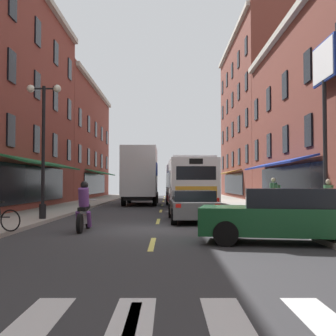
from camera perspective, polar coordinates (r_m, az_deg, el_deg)
The scene contains 14 objects.
ground_plane at distance 14.45m, azimuth -1.91°, elevation -8.62°, with size 34.80×80.00×0.10m, color #333335.
lane_centre_dashes at distance 14.19m, azimuth -1.94°, elevation -8.52°, with size 0.14×73.90×0.01m.
crosswalk_near at distance 4.64m, azimuth -5.75°, elevation -21.96°, with size 7.10×2.80×0.01m.
sidewalk_right at distance 15.44m, azimuth 20.77°, elevation -7.62°, with size 3.00×80.00×0.14m, color #A39E93.
billboard_sign at distance 19.09m, azimuth 20.46°, elevation 10.59°, with size 0.40×2.43×7.49m.
transit_bus at distance 27.18m, azimuth 2.46°, elevation -2.06°, with size 2.89×11.74×3.09m.
box_truck at distance 30.98m, azimuth -4.01°, elevation -1.20°, with size 2.49×7.40×4.16m.
sedan_near at distance 11.45m, azimuth 15.87°, elevation -6.30°, with size 4.72×2.52×1.45m.
sedan_mid at distance 17.45m, azimuth 3.15°, elevation -5.14°, with size 2.02×4.72×1.29m.
sedan_far at distance 41.50m, azimuth -3.43°, elevation -3.31°, with size 2.05×4.37×1.44m.
motorcycle_rider at distance 14.12m, azimuth -11.72°, elevation -5.64°, with size 0.62×2.07×1.66m.
pedestrian_near at distance 20.95m, azimuth 14.13°, elevation -3.53°, with size 0.48×0.51×1.72m.
pedestrian_far at distance 17.05m, azimuth 21.00°, elevation -4.08°, with size 0.36×0.36×1.61m.
street_lamp_twin at distance 17.86m, azimuth -17.03°, elevation 3.15°, with size 1.42×0.32×5.54m.
Camera 1 is at (0.41, -14.35, 1.58)m, focal length 44.28 mm.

